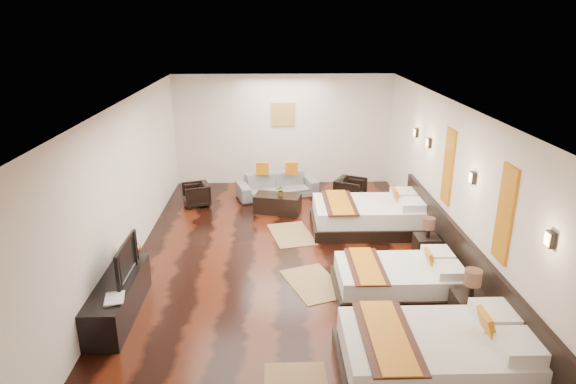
{
  "coord_description": "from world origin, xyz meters",
  "views": [
    {
      "loc": [
        -0.24,
        -7.81,
        4.09
      ],
      "look_at": [
        0.01,
        0.79,
        1.1
      ],
      "focal_mm": 31.28,
      "sensor_mm": 36.0,
      "label": 1
    }
  ],
  "objects_px": {
    "book": "(104,300)",
    "bed_near": "(439,355)",
    "sofa": "(277,185)",
    "armchair_right": "(350,191)",
    "coffee_table": "(278,204)",
    "table_plant": "(281,190)",
    "figurine": "(130,247)",
    "bed_mid": "(400,279)",
    "tv_console": "(118,298)",
    "armchair_left": "(196,195)",
    "bed_far": "(370,215)",
    "tv": "(120,260)",
    "nightstand_a": "(469,307)",
    "nightstand_b": "(427,246)"
  },
  "relations": [
    {
      "from": "bed_far",
      "to": "table_plant",
      "type": "relative_size",
      "value": 9.0
    },
    {
      "from": "tv_console",
      "to": "figurine",
      "type": "relative_size",
      "value": 5.23
    },
    {
      "from": "bed_mid",
      "to": "armchair_right",
      "type": "distance_m",
      "value": 4.16
    },
    {
      "from": "bed_near",
      "to": "nightstand_b",
      "type": "distance_m",
      "value": 3.15
    },
    {
      "from": "nightstand_b",
      "to": "table_plant",
      "type": "xyz_separation_m",
      "value": [
        -2.54,
        2.38,
        0.24
      ]
    },
    {
      "from": "coffee_table",
      "to": "book",
      "type": "bearing_deg",
      "value": -117.05
    },
    {
      "from": "bed_near",
      "to": "coffee_table",
      "type": "distance_m",
      "value": 5.81
    },
    {
      "from": "sofa",
      "to": "nightstand_a",
      "type": "bearing_deg",
      "value": -80.99
    },
    {
      "from": "coffee_table",
      "to": "nightstand_b",
      "type": "bearing_deg",
      "value": -43.06
    },
    {
      "from": "nightstand_b",
      "to": "tv",
      "type": "distance_m",
      "value": 5.14
    },
    {
      "from": "bed_mid",
      "to": "bed_near",
      "type": "bearing_deg",
      "value": -89.86
    },
    {
      "from": "book",
      "to": "armchair_left",
      "type": "height_order",
      "value": "book"
    },
    {
      "from": "bed_mid",
      "to": "armchair_left",
      "type": "distance_m",
      "value": 5.5
    },
    {
      "from": "bed_mid",
      "to": "tv_console",
      "type": "distance_m",
      "value": 4.22
    },
    {
      "from": "tv",
      "to": "armchair_left",
      "type": "distance_m",
      "value": 4.44
    },
    {
      "from": "bed_mid",
      "to": "tv_console",
      "type": "bearing_deg",
      "value": -173.66
    },
    {
      "from": "bed_near",
      "to": "nightstand_a",
      "type": "relative_size",
      "value": 2.66
    },
    {
      "from": "nightstand_b",
      "to": "book",
      "type": "relative_size",
      "value": 2.41
    },
    {
      "from": "armchair_left",
      "to": "armchair_right",
      "type": "xyz_separation_m",
      "value": [
        3.57,
        0.11,
        0.03
      ]
    },
    {
      "from": "tv_console",
      "to": "tv",
      "type": "height_order",
      "value": "tv"
    },
    {
      "from": "bed_mid",
      "to": "armchair_left",
      "type": "bearing_deg",
      "value": 132.65
    },
    {
      "from": "bed_far",
      "to": "sofa",
      "type": "bearing_deg",
      "value": 132.26
    },
    {
      "from": "bed_far",
      "to": "tv_console",
      "type": "bearing_deg",
      "value": -144.07
    },
    {
      "from": "figurine",
      "to": "coffee_table",
      "type": "height_order",
      "value": "figurine"
    },
    {
      "from": "table_plant",
      "to": "book",
      "type": "bearing_deg",
      "value": -118.11
    },
    {
      "from": "armchair_right",
      "to": "coffee_table",
      "type": "distance_m",
      "value": 1.8
    },
    {
      "from": "bed_near",
      "to": "coffee_table",
      "type": "bearing_deg",
      "value": 108.76
    },
    {
      "from": "armchair_left",
      "to": "armchair_right",
      "type": "relative_size",
      "value": 0.91
    },
    {
      "from": "bed_near",
      "to": "sofa",
      "type": "bearing_deg",
      "value": 105.92
    },
    {
      "from": "table_plant",
      "to": "bed_mid",
      "type": "bearing_deg",
      "value": -63.05
    },
    {
      "from": "bed_far",
      "to": "book",
      "type": "xyz_separation_m",
      "value": [
        -4.2,
        -3.56,
        0.27
      ]
    },
    {
      "from": "figurine",
      "to": "tv_console",
      "type": "bearing_deg",
      "value": -90.0
    },
    {
      "from": "tv_console",
      "to": "table_plant",
      "type": "relative_size",
      "value": 7.08
    },
    {
      "from": "bed_far",
      "to": "nightstand_b",
      "type": "relative_size",
      "value": 2.8
    },
    {
      "from": "nightstand_b",
      "to": "book",
      "type": "xyz_separation_m",
      "value": [
        -4.95,
        -2.13,
        0.28
      ]
    },
    {
      "from": "bed_far",
      "to": "tv",
      "type": "height_order",
      "value": "tv"
    },
    {
      "from": "bed_near",
      "to": "table_plant",
      "type": "distance_m",
      "value": 5.73
    },
    {
      "from": "bed_far",
      "to": "coffee_table",
      "type": "relative_size",
      "value": 2.29
    },
    {
      "from": "armchair_right",
      "to": "table_plant",
      "type": "bearing_deg",
      "value": 139.49
    },
    {
      "from": "armchair_left",
      "to": "table_plant",
      "type": "bearing_deg",
      "value": 56.4
    },
    {
      "from": "nightstand_b",
      "to": "figurine",
      "type": "xyz_separation_m",
      "value": [
        -4.95,
        -0.81,
        0.44
      ]
    },
    {
      "from": "book",
      "to": "armchair_right",
      "type": "bearing_deg",
      "value": 51.85
    },
    {
      "from": "sofa",
      "to": "armchair_left",
      "type": "bearing_deg",
      "value": -178.88
    },
    {
      "from": "bed_near",
      "to": "armchair_right",
      "type": "bearing_deg",
      "value": 91.53
    },
    {
      "from": "book",
      "to": "figurine",
      "type": "relative_size",
      "value": 0.99
    },
    {
      "from": "tv",
      "to": "book",
      "type": "height_order",
      "value": "tv"
    },
    {
      "from": "book",
      "to": "bed_near",
      "type": "bearing_deg",
      "value": -12.5
    },
    {
      "from": "bed_mid",
      "to": "coffee_table",
      "type": "xyz_separation_m",
      "value": [
        -1.86,
        3.58,
        -0.06
      ]
    },
    {
      "from": "figurine",
      "to": "armchair_right",
      "type": "xyz_separation_m",
      "value": [
        4.04,
        3.83,
        -0.43
      ]
    },
    {
      "from": "bed_mid",
      "to": "armchair_right",
      "type": "height_order",
      "value": "bed_mid"
    }
  ]
}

